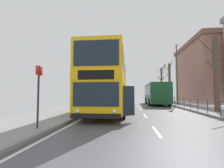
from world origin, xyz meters
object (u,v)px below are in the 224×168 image
Objects in this scene: bare_tree_far_01 at (162,83)px; background_bus_far_lane at (156,93)px; bare_tree_far_02 at (216,73)px; bare_tree_far_00 at (170,82)px; background_building_01 at (223,72)px; double_decker_bus_main at (109,84)px; bus_stop_sign_near at (38,89)px; street_lamp_far_side at (177,70)px.

background_bus_far_lane is at bearing -105.50° from bare_tree_far_01.
bare_tree_far_01 reaches higher than background_bus_far_lane.
bare_tree_far_01 reaches higher than bare_tree_far_02.
background_building_01 reaches higher than bare_tree_far_00.
background_bus_far_lane is at bearing 63.93° from double_decker_bus_main.
bare_tree_far_00 is at bearing 64.97° from bus_stop_sign_near.
bus_stop_sign_near is at bearing -144.77° from bare_tree_far_02.
street_lamp_far_side is at bearing -11.93° from background_bus_far_lane.
bare_tree_far_02 reaches higher than background_bus_far_lane.
bare_tree_far_01 is at bearing 90.76° from street_lamp_far_side.
street_lamp_far_side is (8.36, 10.71, 2.59)m from double_decker_bus_main.
background_bus_far_lane is 0.65× the size of background_building_01.
bare_tree_far_02 is (0.13, -10.08, -1.71)m from street_lamp_far_side.
background_bus_far_lane is 1.25× the size of bare_tree_far_01.
double_decker_bus_main is 13.83m from street_lamp_far_side.
background_bus_far_lane is at bearing 67.32° from bus_stop_sign_near.
street_lamp_far_side is 1.39× the size of bare_tree_far_02.
background_building_01 reaches higher than bare_tree_far_02.
background_building_01 is (18.53, 18.33, 3.11)m from double_decker_bus_main.
bare_tree_far_01 is at bearing 93.90° from bare_tree_far_00.
background_bus_far_lane is 4.40m from street_lamp_far_side.
street_lamp_far_side is at bearing 90.72° from bare_tree_far_02.
double_decker_bus_main is 1.28× the size of street_lamp_far_side.
bare_tree_far_01 is (-0.35, 5.11, 0.14)m from bare_tree_far_00.
bus_stop_sign_near is 25.16m from bare_tree_far_00.
street_lamp_far_side is at bearing -92.32° from bare_tree_far_00.
bare_tree_far_01 is 10.78m from background_building_01.
double_decker_bus_main is at bearing -118.30° from bare_tree_far_00.
double_decker_bus_main is 4.23× the size of bus_stop_sign_near.
bare_tree_far_01 reaches higher than double_decker_bus_main.
background_bus_far_lane is 10.32m from bare_tree_far_01.
double_decker_bus_main is at bearing -135.31° from background_building_01.
bus_stop_sign_near is 29.75m from bare_tree_far_01.
bare_tree_far_02 is 20.47m from background_building_01.
bare_tree_far_00 is 15.30m from bare_tree_far_02.
bare_tree_far_02 is (0.26, -20.41, -0.55)m from bare_tree_far_01.
double_decker_bus_main reaches higher than bus_stop_sign_near.
bare_tree_far_02 is at bearing 35.23° from bus_stop_sign_near.
bare_tree_far_00 is 0.96× the size of bare_tree_far_01.
bus_stop_sign_near is 20.63m from street_lamp_far_side.
street_lamp_far_side reaches higher than double_decker_bus_main.
bare_tree_far_02 is (10.53, 7.44, 1.52)m from bus_stop_sign_near.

